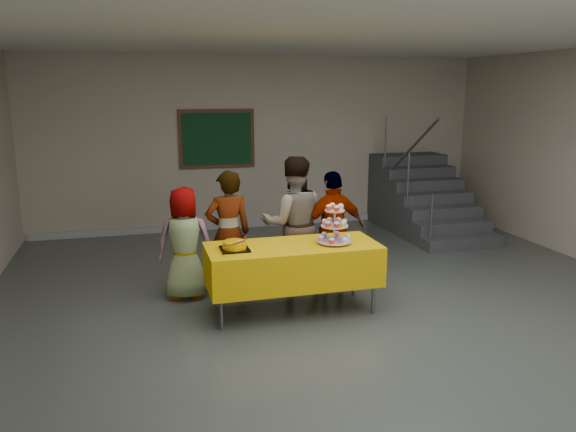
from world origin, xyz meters
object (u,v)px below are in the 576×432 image
schoolchild_d (333,230)px  staircase (421,201)px  cupcake_stand (334,228)px  bear_cake (235,245)px  bake_table (293,264)px  noticeboard (217,139)px  schoolchild_c (293,223)px  schoolchild_a (185,243)px  schoolchild_b (228,233)px

schoolchild_d → staircase: size_ratio=0.61×
cupcake_stand → schoolchild_d: size_ratio=0.30×
bear_cake → staircase: staircase is taller
bake_table → noticeboard: (-0.23, 3.99, 1.04)m
schoolchild_c → schoolchild_a: bearing=7.4°
schoolchild_a → schoolchild_d: (1.81, -0.10, 0.06)m
schoolchild_b → noticeboard: size_ratio=1.16×
schoolchild_a → bear_cake: bearing=131.1°
bear_cake → staircase: size_ratio=0.15×
staircase → noticeboard: (-3.49, 0.84, 1.11)m
bake_table → bear_cake: size_ratio=5.25×
cupcake_stand → bear_cake: 1.11m
schoolchild_a → staircase: bearing=-140.3°
bake_table → noticeboard: noticeboard is taller
schoolchild_b → staircase: (3.84, 2.40, -0.27)m
schoolchild_a → staircase: staircase is taller
bake_table → schoolchild_b: schoolchild_b is taller
bake_table → schoolchild_a: schoolchild_a is taller
bear_cake → noticeboard: noticeboard is taller
schoolchild_d → noticeboard: noticeboard is taller
schoolchild_d → noticeboard: bearing=-81.5°
bear_cake → noticeboard: 4.11m
staircase → schoolchild_d: bearing=-135.6°
schoolchild_d → schoolchild_b: bearing=-11.5°
cupcake_stand → schoolchild_b: bearing=142.0°
bear_cake → bake_table: bearing=2.3°
cupcake_stand → schoolchild_d: 0.79m
schoolchild_a → schoolchild_d: 1.81m
schoolchild_b → staircase: staircase is taller
cupcake_stand → schoolchild_a: bearing=152.4°
schoolchild_d → cupcake_stand: bearing=63.6°
schoolchild_c → noticeboard: noticeboard is taller
noticeboard → schoolchild_b: bearing=-96.2°
schoolchild_d → staircase: 3.58m
noticeboard → bake_table: bearing=-86.7°
schoolchild_a → schoolchild_d: schoolchild_d is taller
schoolchild_a → staircase: (4.36, 2.40, -0.18)m
bake_table → staircase: (3.26, 3.16, -0.07)m
cupcake_stand → schoolchild_a: size_ratio=0.33×
schoolchild_c → noticeboard: bearing=-75.0°
bake_table → schoolchild_a: (-1.10, 0.75, 0.11)m
cupcake_stand → noticeboard: (-0.69, 4.05, 0.65)m
bake_table → cupcake_stand: size_ratio=4.22×
bear_cake → staircase: (3.90, 3.18, -0.34)m
staircase → schoolchild_a: bearing=-151.1°
bake_table → schoolchild_a: size_ratio=1.41×
bake_table → schoolchild_d: (0.71, 0.66, 0.18)m
schoolchild_b → staircase: 4.54m
staircase → noticeboard: 3.76m
bake_table → schoolchild_b: 0.98m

